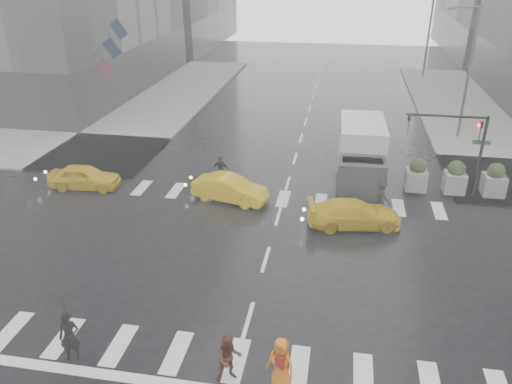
% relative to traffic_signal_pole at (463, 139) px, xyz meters
% --- Properties ---
extents(ground, '(120.00, 120.00, 0.00)m').
position_rel_traffic_signal_pole_xyz_m(ground, '(-9.01, -8.01, -3.22)').
color(ground, black).
rests_on(ground, ground).
extents(sidewalk_nw, '(35.00, 35.00, 0.15)m').
position_rel_traffic_signal_pole_xyz_m(sidewalk_nw, '(-28.51, 9.49, -3.14)').
color(sidewalk_nw, gray).
rests_on(sidewalk_nw, ground).
extents(road_markings, '(18.00, 48.00, 0.01)m').
position_rel_traffic_signal_pole_xyz_m(road_markings, '(-9.01, -8.01, -3.21)').
color(road_markings, silver).
rests_on(road_markings, ground).
extents(traffic_signal_pole, '(4.45, 0.42, 4.50)m').
position_rel_traffic_signal_pole_xyz_m(traffic_signal_pole, '(0.00, 0.00, 0.00)').
color(traffic_signal_pole, black).
rests_on(traffic_signal_pole, ground).
extents(street_lamp_near, '(2.15, 0.22, 9.00)m').
position_rel_traffic_signal_pole_xyz_m(street_lamp_near, '(1.86, 9.99, 1.73)').
color(street_lamp_near, '#59595B').
rests_on(street_lamp_near, ground).
extents(street_lamp_far, '(2.15, 0.22, 9.00)m').
position_rel_traffic_signal_pole_xyz_m(street_lamp_far, '(1.86, 29.99, 1.73)').
color(street_lamp_far, '#59595B').
rests_on(street_lamp_far, ground).
extents(planter_west, '(1.10, 1.10, 1.80)m').
position_rel_traffic_signal_pole_xyz_m(planter_west, '(-2.01, 0.19, -2.23)').
color(planter_west, gray).
rests_on(planter_west, ground).
extents(planter_mid, '(1.10, 1.10, 1.80)m').
position_rel_traffic_signal_pole_xyz_m(planter_mid, '(-0.01, 0.19, -2.23)').
color(planter_mid, gray).
rests_on(planter_mid, ground).
extents(planter_east, '(1.10, 1.10, 1.80)m').
position_rel_traffic_signal_pole_xyz_m(planter_east, '(1.99, 0.19, -2.23)').
color(planter_east, gray).
rests_on(planter_east, ground).
extents(flag_cluster, '(2.87, 3.06, 4.69)m').
position_rel_traffic_signal_pole_xyz_m(flag_cluster, '(-24.09, 10.49, 2.42)').
color(flag_cluster, '#59595B').
rests_on(flag_cluster, ground).
extents(pedestrian_black, '(1.23, 1.24, 2.43)m').
position_rel_traffic_signal_pole_xyz_m(pedestrian_black, '(-14.21, -14.81, -1.63)').
color(pedestrian_black, black).
rests_on(pedestrian_black, ground).
extents(pedestrian_brown, '(0.96, 0.86, 1.64)m').
position_rel_traffic_signal_pole_xyz_m(pedestrian_brown, '(-9.06, -14.78, -2.40)').
color(pedestrian_brown, '#432318').
rests_on(pedestrian_brown, ground).
extents(pedestrian_orange, '(1.01, 0.84, 1.77)m').
position_rel_traffic_signal_pole_xyz_m(pedestrian_orange, '(-7.49, -14.81, -2.33)').
color(pedestrian_orange, orange).
rests_on(pedestrian_orange, ground).
extents(pedestrian_far_a, '(1.03, 0.77, 1.58)m').
position_rel_traffic_signal_pole_xyz_m(pedestrian_far_a, '(-12.81, -0.39, -2.42)').
color(pedestrian_far_a, black).
rests_on(pedestrian_far_a, ground).
extents(pedestrian_far_b, '(1.28, 1.20, 1.76)m').
position_rel_traffic_signal_pole_xyz_m(pedestrian_far_b, '(-4.04, -2.63, -2.34)').
color(pedestrian_far_b, black).
rests_on(pedestrian_far_b, ground).
extents(taxi_front, '(4.02, 1.88, 1.33)m').
position_rel_traffic_signal_pole_xyz_m(taxi_front, '(-20.09, -2.53, -2.55)').
color(taxi_front, '#E1BC0B').
rests_on(taxi_front, ground).
extents(taxi_mid, '(4.25, 2.32, 1.33)m').
position_rel_traffic_signal_pole_xyz_m(taxi_mid, '(-11.77, -2.66, -2.55)').
color(taxi_mid, '#E1BC0B').
rests_on(taxi_mid, ground).
extents(taxi_rear, '(4.19, 2.55, 1.28)m').
position_rel_traffic_signal_pole_xyz_m(taxi_rear, '(-5.31, -4.33, -2.57)').
color(taxi_rear, '#E1BC0B').
rests_on(taxi_rear, ground).
extents(box_truck, '(2.44, 6.50, 3.45)m').
position_rel_traffic_signal_pole_xyz_m(box_truck, '(-5.04, 0.49, -1.37)').
color(box_truck, silver).
rests_on(box_truck, ground).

